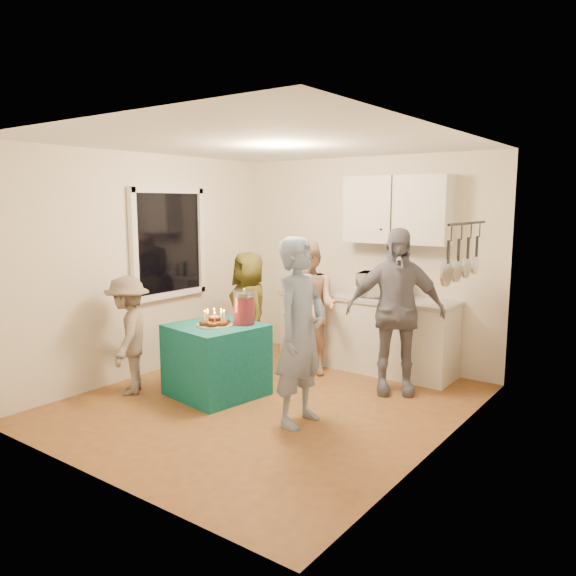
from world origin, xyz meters
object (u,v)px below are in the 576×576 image
Objects in this scene: woman_back_left at (249,312)px; woman_back_right at (395,311)px; man_birthday at (300,332)px; microwave at (381,285)px; woman_back_center at (308,308)px; punch_jar at (244,309)px; counter at (366,334)px; child_near_left at (128,335)px; party_table at (216,360)px.

woman_back_right is (1.78, 0.30, 0.16)m from woman_back_left.
microwave is at bearing 3.52° from man_birthday.
woman_back_center is at bearing 52.90° from woman_back_left.
punch_jar is at bearing -96.33° from woman_back_center.
counter is 2.01m from man_birthday.
man_birthday is at bearing -79.36° from counter.
woman_back_right is at bearing -15.29° from man_birthday.
woman_back_right reaches higher than woman_back_left.
child_near_left is (-1.60, -2.32, 0.20)m from counter.
microwave is 0.30× the size of man_birthday.
man_birthday is at bearing -135.03° from woman_back_right.
woman_back_center is (-0.81, 1.33, -0.07)m from man_birthday.
punch_jar is 0.23× the size of woman_back_left.
woman_back_right reaches higher than woman_back_center.
punch_jar is at bearing -109.68° from counter.
woman_back_right is at bearing -42.52° from counter.
woman_back_right is at bearing 36.30° from woman_back_left.
microwave reaches higher than punch_jar.
woman_back_right is at bearing 38.24° from punch_jar.
party_table is at bearing 82.83° from man_birthday.
microwave is 0.36× the size of woman_back_left.
punch_jar reaches higher than party_table.
woman_back_center is at bearing 73.64° from party_table.
counter is 1.47m from woman_back_left.
woman_back_left reaches higher than child_near_left.
man_birthday reaches higher than party_table.
counter is 4.17× the size of microwave.
counter is 1.24× the size of woman_back_right.
counter is 1.38× the size of woman_back_center.
party_table is 1.33m from woman_back_center.
party_table is at bearing -113.91° from counter.
microwave is at bearing 62.34° from woman_back_left.
counter is at bearing 168.76° from microwave.
woman_back_left is at bearing -152.98° from woman_back_center.
woman_back_right reaches higher than punch_jar.
man_birthday reaches higher than counter.
woman_back_left is at bearing -140.06° from counter.
counter is 0.65m from microwave.
man_birthday is at bearing -7.73° from woman_back_left.
party_table is 0.98m from child_near_left.
microwave is at bearing 0.00° from counter.
man_birthday is at bearing -96.13° from microwave.
punch_jar is 0.21× the size of woman_back_center.
microwave is 0.30× the size of woman_back_right.
man_birthday reaches higher than woman_back_left.
counter is 1.03m from woman_back_right.
counter is at bearing 70.32° from punch_jar.
party_table is 1.97m from woman_back_right.
counter is 1.98m from party_table.
woman_back_right is 2.85m from child_near_left.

